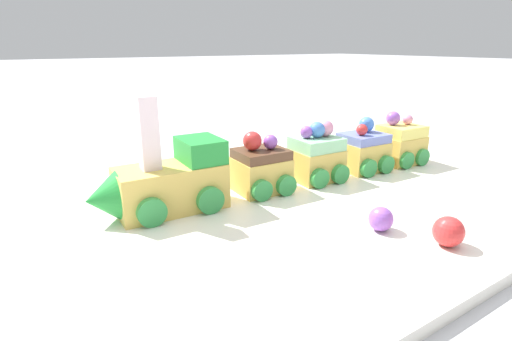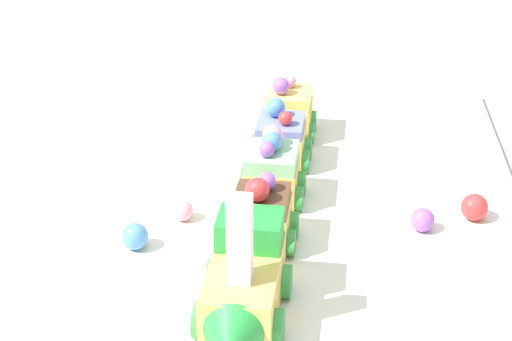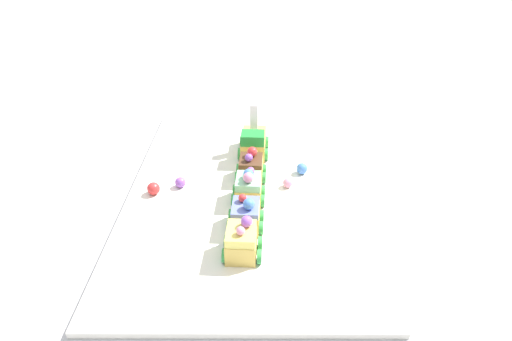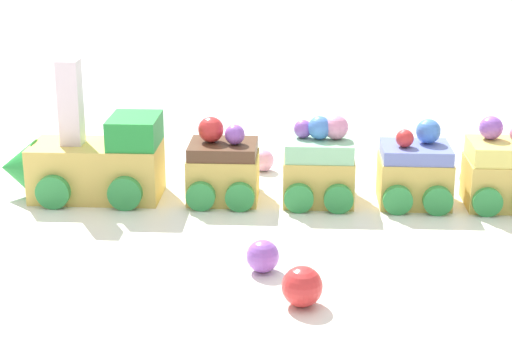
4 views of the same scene
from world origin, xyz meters
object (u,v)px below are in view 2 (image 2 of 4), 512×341
cake_car_mint (272,173)px  gumball_red (474,207)px  cake_car_chocolate (261,218)px  cake_car_lemon (287,113)px  gumball_pink (183,211)px  cake_train_locomotive (242,289)px  cake_car_blueberry (280,141)px  gumball_blue (135,236)px  gumball_purple (422,218)px

cake_car_mint → gumball_red: cake_car_mint is taller
cake_car_chocolate → gumball_red: bearing=109.2°
cake_car_chocolate → cake_car_lemon: 0.23m
gumball_pink → cake_car_mint: bearing=120.4°
cake_car_chocolate → cake_car_lemon: bearing=-179.9°
gumball_pink → cake_train_locomotive: bearing=25.8°
cake_car_blueberry → cake_car_lemon: size_ratio=0.96×
gumball_blue → gumball_pink: size_ratio=1.20×
cake_car_blueberry → gumball_purple: bearing=51.3°
cake_train_locomotive → cake_car_blueberry: size_ratio=1.97×
cake_car_lemon → gumball_red: size_ratio=2.82×
cake_car_chocolate → gumball_red: cake_car_chocolate is taller
cake_car_lemon → gumball_pink: size_ratio=3.57×
cake_car_chocolate → gumball_purple: 0.15m
cake_train_locomotive → cake_car_lemon: size_ratio=1.88×
cake_car_mint → gumball_pink: 0.10m
cake_train_locomotive → cake_car_chocolate: bearing=-180.0°
gumball_pink → gumball_purple: 0.23m
gumball_purple → gumball_red: gumball_red is taller
gumball_blue → gumball_pink: 0.06m
gumball_blue → gumball_purple: 0.27m
cake_car_chocolate → cake_car_blueberry: 0.16m
cake_car_mint → gumball_red: size_ratio=2.84×
cake_car_chocolate → gumball_red: size_ratio=2.72×
cake_car_blueberry → gumball_red: bearing=64.6°
cake_car_chocolate → cake_car_mint: size_ratio=0.96×
gumball_pink → gumball_blue: bearing=-33.7°
cake_car_lemon → gumball_blue: size_ratio=2.98×
cake_car_mint → cake_train_locomotive: bearing=0.0°
gumball_pink → gumball_red: bearing=95.3°
cake_car_mint → cake_car_blueberry: bearing=-179.9°
cake_car_blueberry → gumball_purple: cake_car_blueberry is taller
cake_car_chocolate → gumball_pink: bearing=-110.5°
cake_train_locomotive → cake_car_mint: size_ratio=1.87×
cake_train_locomotive → cake_car_blueberry: 0.28m
cake_car_mint → cake_car_blueberry: (-0.08, 0.00, -0.00)m
cake_car_mint → gumball_blue: cake_car_mint is taller
cake_car_mint → cake_car_blueberry: 0.08m
cake_train_locomotive → gumball_red: (-0.17, 0.20, -0.02)m
cake_train_locomotive → gumball_red: bearing=133.3°
cake_car_blueberry → gumball_pink: size_ratio=3.41×
cake_car_blueberry → cake_car_chocolate: bearing=0.1°
cake_car_lemon → gumball_blue: bearing=-23.4°
cake_car_blueberry → gumball_purple: (0.12, 0.14, -0.01)m
gumball_purple → cake_train_locomotive: bearing=-45.0°
cake_car_blueberry → cake_car_lemon: (-0.07, 0.00, 0.00)m
gumball_blue → gumball_red: size_ratio=0.95×
cake_train_locomotive → cake_car_lemon: bearing=-180.0°
cake_train_locomotive → gumball_purple: cake_train_locomotive is taller
gumball_purple → cake_car_lemon: bearing=-144.9°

